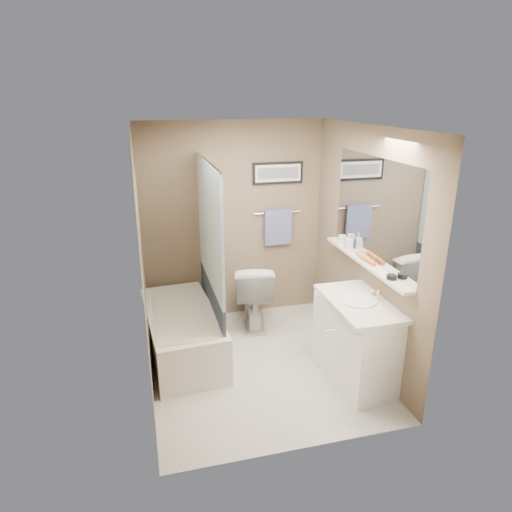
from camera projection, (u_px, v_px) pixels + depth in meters
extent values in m
plane|color=beige|center=(260.00, 364.00, 4.77)|extent=(2.50, 2.50, 0.00)
cube|color=silver|center=(260.00, 129.00, 3.97)|extent=(2.20, 2.50, 0.04)
cube|color=brown|center=(234.00, 223.00, 5.49)|extent=(2.20, 0.04, 2.40)
cube|color=brown|center=(305.00, 312.00, 3.25)|extent=(2.20, 0.04, 2.40)
cube|color=brown|center=(144.00, 266.00, 4.11)|extent=(0.04, 2.50, 2.40)
cube|color=brown|center=(363.00, 247.00, 4.62)|extent=(0.04, 2.50, 2.40)
cube|color=#B8A98B|center=(144.00, 268.00, 4.63)|extent=(0.02, 1.55, 2.00)
cylinder|color=silver|center=(207.00, 161.00, 4.44)|extent=(0.02, 1.55, 0.02)
cube|color=white|center=(210.00, 225.00, 4.66)|extent=(0.03, 1.45, 1.28)
cube|color=#2A3D4F|center=(212.00, 298.00, 4.94)|extent=(0.03, 1.45, 0.36)
cube|color=silver|center=(374.00, 210.00, 4.35)|extent=(0.02, 1.60, 1.00)
cube|color=silver|center=(365.00, 262.00, 4.51)|extent=(0.12, 1.60, 0.03)
cylinder|color=silver|center=(278.00, 213.00, 5.57)|extent=(0.60, 0.02, 0.02)
cube|color=#8591C2|center=(278.00, 227.00, 5.61)|extent=(0.34, 0.05, 0.44)
cube|color=black|center=(278.00, 173.00, 5.43)|extent=(0.62, 0.02, 0.26)
cube|color=white|center=(278.00, 173.00, 5.41)|extent=(0.56, 0.00, 0.20)
cube|color=#595959|center=(278.00, 173.00, 5.41)|extent=(0.50, 0.00, 0.13)
cube|color=silver|center=(373.00, 328.00, 3.43)|extent=(0.80, 0.02, 2.00)
cylinder|color=silver|center=(330.00, 331.00, 3.40)|extent=(0.10, 0.02, 0.02)
cube|color=white|center=(182.00, 333.00, 4.89)|extent=(0.82, 1.55, 0.50)
cube|color=beige|center=(181.00, 312.00, 4.81)|extent=(0.56, 1.36, 0.02)
imported|color=silver|center=(253.00, 293.00, 5.49)|extent=(0.58, 0.86, 0.80)
cube|color=white|center=(357.00, 342.00, 4.41)|extent=(0.59, 0.95, 0.80)
cube|color=silver|center=(359.00, 303.00, 4.27)|extent=(0.54, 0.96, 0.04)
cylinder|color=white|center=(359.00, 300.00, 4.25)|extent=(0.34, 0.34, 0.01)
cylinder|color=silver|center=(378.00, 294.00, 4.29)|extent=(0.02, 0.02, 0.10)
sphere|color=silver|center=(373.00, 292.00, 4.39)|extent=(0.05, 0.05, 0.05)
cylinder|color=black|center=(391.00, 277.00, 4.04)|extent=(0.09, 0.09, 0.04)
cylinder|color=#CF541D|center=(368.00, 261.00, 4.43)|extent=(0.06, 0.22, 0.04)
cylinder|color=orange|center=(363.00, 257.00, 4.54)|extent=(0.06, 0.22, 0.04)
cube|color=pink|center=(355.00, 253.00, 4.71)|extent=(0.03, 0.16, 0.01)
cylinder|color=silver|center=(342.00, 240.00, 4.98)|extent=(0.08, 0.08, 0.10)
imported|color=#999999|center=(349.00, 241.00, 4.82)|extent=(0.07, 0.08, 0.16)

